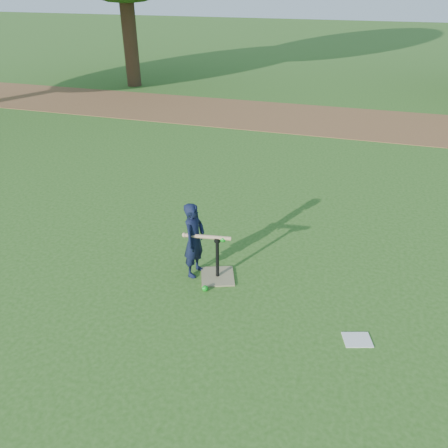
# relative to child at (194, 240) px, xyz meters

# --- Properties ---
(ground) EXTENTS (80.00, 80.00, 0.00)m
(ground) POSITION_rel_child_xyz_m (-0.08, 0.27, -0.52)
(ground) COLOR #285116
(ground) RESTS_ON ground
(dirt_strip) EXTENTS (24.00, 3.00, 0.01)m
(dirt_strip) POSITION_rel_child_xyz_m (-0.08, 7.77, -0.51)
(dirt_strip) COLOR brown
(dirt_strip) RESTS_ON ground
(child) EXTENTS (0.30, 0.41, 1.04)m
(child) POSITION_rel_child_xyz_m (0.00, 0.00, 0.00)
(child) COLOR black
(child) RESTS_ON ground
(wiffle_ball_ground) EXTENTS (0.08, 0.08, 0.08)m
(wiffle_ball_ground) POSITION_rel_child_xyz_m (0.25, -0.33, -0.48)
(wiffle_ball_ground) COLOR #0C8C16
(wiffle_ball_ground) RESTS_ON ground
(clipboard) EXTENTS (0.35, 0.31, 0.01)m
(clipboard) POSITION_rel_child_xyz_m (2.13, -0.67, -0.51)
(clipboard) COLOR silver
(clipboard) RESTS_ON ground
(batting_tee) EXTENTS (0.55, 0.55, 0.61)m
(batting_tee) POSITION_rel_child_xyz_m (0.31, -0.01, -0.41)
(batting_tee) COLOR #847954
(batting_tee) RESTS_ON ground
(swing_action) EXTENTS (0.63, 0.14, 0.09)m
(swing_action) POSITION_rel_child_xyz_m (0.20, -0.03, 0.09)
(swing_action) COLOR tan
(swing_action) RESTS_ON ground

